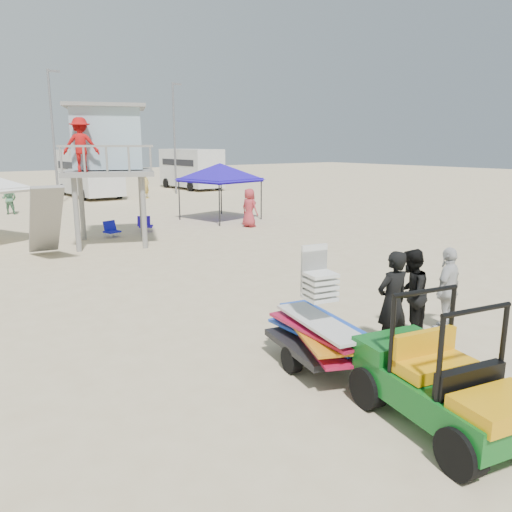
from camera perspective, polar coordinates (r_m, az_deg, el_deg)
ground at (r=8.64m, az=9.50°, el=-12.44°), size 140.00×140.00×0.00m
utility_cart at (r=6.93m, az=20.76°, el=-12.25°), size 1.61×2.50×1.76m
surf_trailer at (r=8.31m, az=7.04°, el=-7.85°), size 1.48×2.23×1.81m
man_left at (r=9.14m, az=15.30°, el=-5.10°), size 0.72×0.52×1.84m
man_mid at (r=9.96m, az=17.19°, el=-4.12°), size 1.01×0.89×1.72m
man_right at (r=10.51m, az=21.04°, el=-3.60°), size 1.07×0.64×1.70m
lifeguard_tower at (r=19.16m, az=-17.03°, el=12.17°), size 4.00×4.00×4.91m
canopy_blue at (r=24.53m, az=-4.15°, el=10.20°), size 3.52×3.52×3.15m
beach_chair_b at (r=20.87m, az=-16.25°, el=2.98°), size 0.66×0.71×0.64m
beach_chair_c at (r=21.88m, az=-12.59°, el=3.61°), size 0.72×0.81×0.64m
rv_mid_right at (r=37.28m, az=-18.57°, el=9.18°), size 2.64×7.00×3.25m
rv_far_right at (r=42.31m, az=-7.45°, el=10.06°), size 2.64×6.60×3.25m
light_pole_left at (r=33.51m, az=-22.14°, el=12.37°), size 0.14×0.14×8.00m
light_pole_right at (r=38.21m, az=-9.30°, el=13.03°), size 0.14×0.14×8.00m
distant_beachgoers at (r=24.69m, az=-26.37°, el=4.90°), size 18.64×14.97×1.80m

